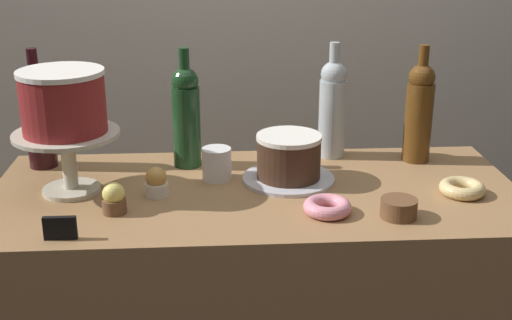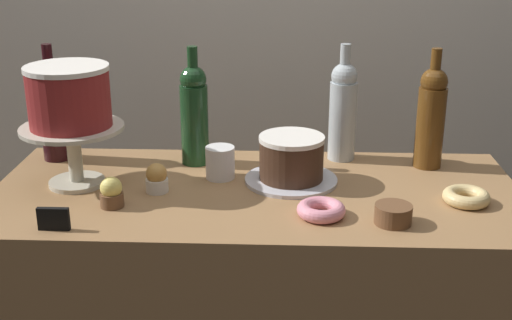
{
  "view_description": "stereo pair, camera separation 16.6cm",
  "coord_description": "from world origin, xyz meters",
  "px_view_note": "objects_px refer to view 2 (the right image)",
  "views": [
    {
      "loc": [
        -0.1,
        -1.56,
        1.6
      ],
      "look_at": [
        0.0,
        0.0,
        1.03
      ],
      "focal_mm": 47.34,
      "sensor_mm": 36.0,
      "label": 1
    },
    {
      "loc": [
        0.07,
        -1.56,
        1.6
      ],
      "look_at": [
        0.0,
        0.0,
        1.03
      ],
      "focal_mm": 47.34,
      "sensor_mm": 36.0,
      "label": 2
    }
  ],
  "objects_px": {
    "cookie_stack": "(393,214)",
    "coffee_cup_ceramic": "(220,163)",
    "cupcake_caramel": "(157,179)",
    "price_sign_chalkboard": "(54,219)",
    "donut_glazed": "(466,197)",
    "wine_bottle_clear": "(343,109)",
    "chocolate_round_cake": "(291,157)",
    "wine_bottle_amber": "(431,116)",
    "wine_bottle_green": "(194,113)",
    "cupcake_lemon": "(111,193)",
    "wine_bottle_dark_red": "(53,109)",
    "donut_pink": "(321,210)",
    "white_layer_cake": "(69,96)",
    "cake_stand_pedestal": "(74,145)"
  },
  "relations": [
    {
      "from": "chocolate_round_cake",
      "to": "price_sign_chalkboard",
      "type": "height_order",
      "value": "chocolate_round_cake"
    },
    {
      "from": "price_sign_chalkboard",
      "to": "cupcake_lemon",
      "type": "bearing_deg",
      "value": 53.51
    },
    {
      "from": "wine_bottle_green",
      "to": "price_sign_chalkboard",
      "type": "relative_size",
      "value": 4.65
    },
    {
      "from": "cupcake_lemon",
      "to": "cupcake_caramel",
      "type": "bearing_deg",
      "value": 46.69
    },
    {
      "from": "donut_pink",
      "to": "coffee_cup_ceramic",
      "type": "relative_size",
      "value": 1.32
    },
    {
      "from": "cupcake_caramel",
      "to": "white_layer_cake",
      "type": "bearing_deg",
      "value": 169.7
    },
    {
      "from": "wine_bottle_green",
      "to": "wine_bottle_amber",
      "type": "bearing_deg",
      "value": -0.02
    },
    {
      "from": "cookie_stack",
      "to": "price_sign_chalkboard",
      "type": "bearing_deg",
      "value": -174.99
    },
    {
      "from": "wine_bottle_clear",
      "to": "wine_bottle_amber",
      "type": "height_order",
      "value": "same"
    },
    {
      "from": "wine_bottle_amber",
      "to": "price_sign_chalkboard",
      "type": "distance_m",
      "value": 1.0
    },
    {
      "from": "cake_stand_pedestal",
      "to": "wine_bottle_dark_red",
      "type": "bearing_deg",
      "value": 120.2
    },
    {
      "from": "wine_bottle_amber",
      "to": "donut_pink",
      "type": "bearing_deg",
      "value": -131.76
    },
    {
      "from": "wine_bottle_green",
      "to": "wine_bottle_dark_red",
      "type": "distance_m",
      "value": 0.4
    },
    {
      "from": "cupcake_caramel",
      "to": "price_sign_chalkboard",
      "type": "relative_size",
      "value": 1.06
    },
    {
      "from": "cake_stand_pedestal",
      "to": "cookie_stack",
      "type": "relative_size",
      "value": 3.06
    },
    {
      "from": "price_sign_chalkboard",
      "to": "wine_bottle_green",
      "type": "bearing_deg",
      "value": 59.77
    },
    {
      "from": "wine_bottle_dark_red",
      "to": "cake_stand_pedestal",
      "type": "bearing_deg",
      "value": -59.8
    },
    {
      "from": "cake_stand_pedestal",
      "to": "wine_bottle_dark_red",
      "type": "xyz_separation_m",
      "value": [
        -0.11,
        0.19,
        0.04
      ]
    },
    {
      "from": "chocolate_round_cake",
      "to": "coffee_cup_ceramic",
      "type": "distance_m",
      "value": 0.19
    },
    {
      "from": "wine_bottle_clear",
      "to": "donut_glazed",
      "type": "relative_size",
      "value": 2.91
    },
    {
      "from": "donut_glazed",
      "to": "donut_pink",
      "type": "xyz_separation_m",
      "value": [
        -0.35,
        -0.09,
        0.0
      ]
    },
    {
      "from": "wine_bottle_clear",
      "to": "wine_bottle_green",
      "type": "bearing_deg",
      "value": -172.59
    },
    {
      "from": "wine_bottle_amber",
      "to": "cake_stand_pedestal",
      "type": "bearing_deg",
      "value": -169.31
    },
    {
      "from": "white_layer_cake",
      "to": "coffee_cup_ceramic",
      "type": "distance_m",
      "value": 0.41
    },
    {
      "from": "wine_bottle_green",
      "to": "wine_bottle_dark_red",
      "type": "height_order",
      "value": "same"
    },
    {
      "from": "cake_stand_pedestal",
      "to": "cupcake_caramel",
      "type": "distance_m",
      "value": 0.23
    },
    {
      "from": "cupcake_caramel",
      "to": "wine_bottle_amber",
      "type": "bearing_deg",
      "value": 16.74
    },
    {
      "from": "white_layer_cake",
      "to": "price_sign_chalkboard",
      "type": "bearing_deg",
      "value": -84.05
    },
    {
      "from": "wine_bottle_clear",
      "to": "cupcake_caramel",
      "type": "bearing_deg",
      "value": -150.82
    },
    {
      "from": "price_sign_chalkboard",
      "to": "coffee_cup_ceramic",
      "type": "bearing_deg",
      "value": 44.26
    },
    {
      "from": "wine_bottle_clear",
      "to": "coffee_cup_ceramic",
      "type": "distance_m",
      "value": 0.38
    },
    {
      "from": "chocolate_round_cake",
      "to": "cupcake_caramel",
      "type": "distance_m",
      "value": 0.35
    },
    {
      "from": "donut_pink",
      "to": "coffee_cup_ceramic",
      "type": "bearing_deg",
      "value": 137.56
    },
    {
      "from": "wine_bottle_clear",
      "to": "donut_pink",
      "type": "height_order",
      "value": "wine_bottle_clear"
    },
    {
      "from": "cupcake_caramel",
      "to": "coffee_cup_ceramic",
      "type": "bearing_deg",
      "value": 34.13
    },
    {
      "from": "cupcake_caramel",
      "to": "cake_stand_pedestal",
      "type": "bearing_deg",
      "value": 169.7
    },
    {
      "from": "donut_glazed",
      "to": "donut_pink",
      "type": "bearing_deg",
      "value": -165.48
    },
    {
      "from": "cake_stand_pedestal",
      "to": "coffee_cup_ceramic",
      "type": "height_order",
      "value": "cake_stand_pedestal"
    },
    {
      "from": "cupcake_lemon",
      "to": "donut_glazed",
      "type": "height_order",
      "value": "cupcake_lemon"
    },
    {
      "from": "donut_glazed",
      "to": "price_sign_chalkboard",
      "type": "xyz_separation_m",
      "value": [
        -0.94,
        -0.19,
        0.01
      ]
    },
    {
      "from": "donut_glazed",
      "to": "price_sign_chalkboard",
      "type": "distance_m",
      "value": 0.96
    },
    {
      "from": "donut_glazed",
      "to": "white_layer_cake",
      "type": "bearing_deg",
      "value": 175.37
    },
    {
      "from": "wine_bottle_clear",
      "to": "donut_pink",
      "type": "xyz_separation_m",
      "value": [
        -0.07,
        -0.4,
        -0.13
      ]
    },
    {
      "from": "wine_bottle_amber",
      "to": "wine_bottle_green",
      "type": "bearing_deg",
      "value": 179.98
    },
    {
      "from": "chocolate_round_cake",
      "to": "wine_bottle_dark_red",
      "type": "distance_m",
      "value": 0.68
    },
    {
      "from": "wine_bottle_amber",
      "to": "coffee_cup_ceramic",
      "type": "height_order",
      "value": "wine_bottle_amber"
    },
    {
      "from": "cake_stand_pedestal",
      "to": "wine_bottle_amber",
      "type": "xyz_separation_m",
      "value": [
        0.92,
        0.17,
        0.04
      ]
    },
    {
      "from": "cookie_stack",
      "to": "coffee_cup_ceramic",
      "type": "height_order",
      "value": "coffee_cup_ceramic"
    },
    {
      "from": "cupcake_lemon",
      "to": "donut_glazed",
      "type": "relative_size",
      "value": 0.66
    },
    {
      "from": "cupcake_caramel",
      "to": "donut_pink",
      "type": "distance_m",
      "value": 0.42
    }
  ]
}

